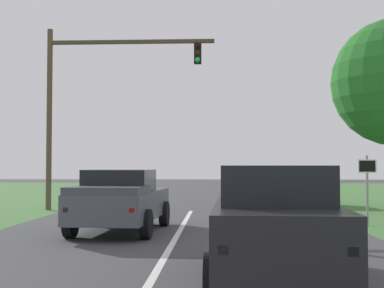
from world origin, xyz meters
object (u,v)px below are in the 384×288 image
Objects in this scene: keep_moving_sign at (367,181)px; red_suv_near at (274,220)px; crossing_suv_far at (286,186)px; pickup_truck_lead at (121,200)px; traffic_light at (91,91)px.

red_suv_near is at bearing -114.70° from keep_moving_sign.
red_suv_near is 17.66m from crossing_suv_far.
red_suv_near is 7.54m from pickup_truck_lead.
pickup_truck_lead is at bearing -165.52° from keep_moving_sign.
crossing_suv_far is at bearing 21.05° from traffic_light.
crossing_suv_far is at bearing 99.45° from keep_moving_sign.
traffic_light is 3.50× the size of keep_moving_sign.
traffic_light is (-6.51, 14.06, 4.23)m from red_suv_near.
red_suv_near is 0.60× the size of traffic_light.
red_suv_near is 1.09× the size of crossing_suv_far.
traffic_light reaches higher than pickup_truck_lead.
keep_moving_sign is (10.42, -5.55, -3.79)m from traffic_light.
traffic_light is 1.83× the size of crossing_suv_far.
crossing_suv_far is at bearing 60.44° from pickup_truck_lead.
traffic_light is at bearing -158.95° from crossing_suv_far.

